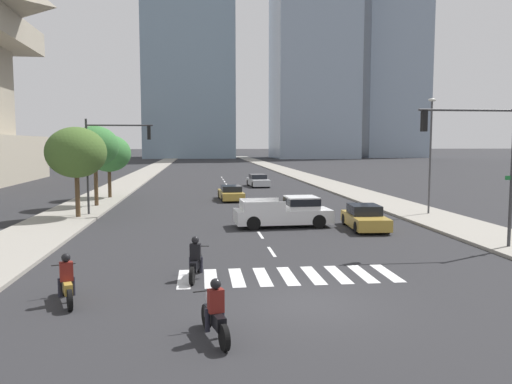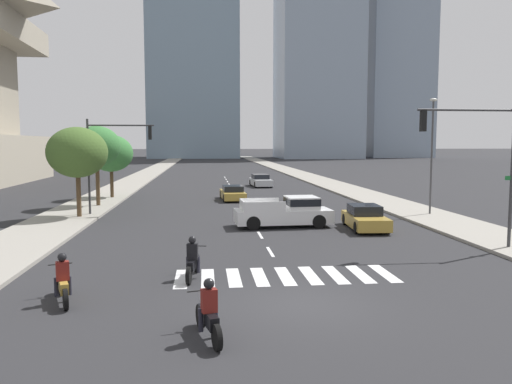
{
  "view_description": "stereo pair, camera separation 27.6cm",
  "coord_description": "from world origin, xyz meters",
  "px_view_note": "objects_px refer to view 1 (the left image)",
  "views": [
    {
      "loc": [
        -3.06,
        -13.99,
        4.64
      ],
      "look_at": [
        0.0,
        13.12,
        2.0
      ],
      "focal_mm": 35.48,
      "sensor_mm": 36.0,
      "label": 1
    },
    {
      "loc": [
        -2.79,
        -14.02,
        4.64
      ],
      "look_at": [
        0.0,
        13.12,
        2.0
      ],
      "focal_mm": 35.48,
      "sensor_mm": 36.0,
      "label": 2
    }
  ],
  "objects_px": {
    "motorcycle_third": "(66,283)",
    "traffic_signal_near": "(479,148)",
    "motorcycle_trailing": "(215,315)",
    "traffic_signal_far": "(111,149)",
    "street_tree_second": "(95,146)",
    "motorcycle_lead": "(196,262)",
    "street_tree_third": "(109,153)",
    "street_lamp_east": "(431,147)",
    "sedan_gold_0": "(231,193)",
    "sedan_silver_1": "(258,181)",
    "street_tree_nearest": "(76,153)",
    "sedan_gold_2": "(365,218)",
    "pickup_truck": "(288,212)"
  },
  "relations": [
    {
      "from": "traffic_signal_near",
      "to": "motorcycle_third",
      "type": "bearing_deg",
      "value": 19.24
    },
    {
      "from": "sedan_silver_1",
      "to": "traffic_signal_near",
      "type": "relative_size",
      "value": 0.77
    },
    {
      "from": "motorcycle_trailing",
      "to": "street_tree_second",
      "type": "bearing_deg",
      "value": 2.5
    },
    {
      "from": "traffic_signal_far",
      "to": "street_tree_second",
      "type": "distance_m",
      "value": 4.93
    },
    {
      "from": "street_lamp_east",
      "to": "motorcycle_third",
      "type": "bearing_deg",
      "value": -139.42
    },
    {
      "from": "pickup_truck",
      "to": "sedan_silver_1",
      "type": "height_order",
      "value": "pickup_truck"
    },
    {
      "from": "motorcycle_third",
      "to": "sedan_silver_1",
      "type": "relative_size",
      "value": 0.44
    },
    {
      "from": "sedan_gold_0",
      "to": "pickup_truck",
      "type": "bearing_deg",
      "value": -173.16
    },
    {
      "from": "pickup_truck",
      "to": "motorcycle_third",
      "type": "bearing_deg",
      "value": -127.42
    },
    {
      "from": "traffic_signal_far",
      "to": "street_tree_third",
      "type": "height_order",
      "value": "traffic_signal_far"
    },
    {
      "from": "sedan_gold_2",
      "to": "street_tree_third",
      "type": "height_order",
      "value": "street_tree_third"
    },
    {
      "from": "motorcycle_third",
      "to": "street_tree_nearest",
      "type": "bearing_deg",
      "value": -7.76
    },
    {
      "from": "traffic_signal_far",
      "to": "street_tree_nearest",
      "type": "relative_size",
      "value": 1.1
    },
    {
      "from": "motorcycle_third",
      "to": "street_lamp_east",
      "type": "relative_size",
      "value": 0.29
    },
    {
      "from": "street_tree_second",
      "to": "motorcycle_third",
      "type": "bearing_deg",
      "value": -81.07
    },
    {
      "from": "sedan_gold_2",
      "to": "traffic_signal_far",
      "type": "distance_m",
      "value": 16.24
    },
    {
      "from": "pickup_truck",
      "to": "traffic_signal_far",
      "type": "height_order",
      "value": "traffic_signal_far"
    },
    {
      "from": "motorcycle_trailing",
      "to": "motorcycle_third",
      "type": "relative_size",
      "value": 0.99
    },
    {
      "from": "street_tree_third",
      "to": "traffic_signal_near",
      "type": "bearing_deg",
      "value": -49.48
    },
    {
      "from": "traffic_signal_far",
      "to": "sedan_silver_1",
      "type": "bearing_deg",
      "value": 60.69
    },
    {
      "from": "motorcycle_lead",
      "to": "motorcycle_trailing",
      "type": "height_order",
      "value": "same"
    },
    {
      "from": "motorcycle_trailing",
      "to": "sedan_silver_1",
      "type": "distance_m",
      "value": 42.63
    },
    {
      "from": "sedan_gold_0",
      "to": "sedan_silver_1",
      "type": "bearing_deg",
      "value": -19.16
    },
    {
      "from": "traffic_signal_far",
      "to": "sedan_gold_0",
      "type": "bearing_deg",
      "value": 45.63
    },
    {
      "from": "motorcycle_third",
      "to": "traffic_signal_far",
      "type": "xyz_separation_m",
      "value": [
        -1.63,
        17.96,
        3.67
      ]
    },
    {
      "from": "street_tree_nearest",
      "to": "street_lamp_east",
      "type": "bearing_deg",
      "value": -2.6
    },
    {
      "from": "motorcycle_trailing",
      "to": "traffic_signal_far",
      "type": "xyz_separation_m",
      "value": [
        -5.84,
        21.17,
        3.67
      ]
    },
    {
      "from": "pickup_truck",
      "to": "street_tree_second",
      "type": "relative_size",
      "value": 0.94
    },
    {
      "from": "sedan_gold_0",
      "to": "street_lamp_east",
      "type": "distance_m",
      "value": 16.35
    },
    {
      "from": "motorcycle_third",
      "to": "traffic_signal_near",
      "type": "relative_size",
      "value": 0.34
    },
    {
      "from": "pickup_truck",
      "to": "motorcycle_lead",
      "type": "bearing_deg",
      "value": -118.57
    },
    {
      "from": "motorcycle_third",
      "to": "sedan_silver_1",
      "type": "xyz_separation_m",
      "value": [
        10.17,
        38.99,
        0.02
      ]
    },
    {
      "from": "motorcycle_lead",
      "to": "motorcycle_third",
      "type": "relative_size",
      "value": 1.05
    },
    {
      "from": "motorcycle_lead",
      "to": "street_tree_nearest",
      "type": "distance_m",
      "value": 16.65
    },
    {
      "from": "motorcycle_lead",
      "to": "motorcycle_trailing",
      "type": "distance_m",
      "value": 5.51
    },
    {
      "from": "sedan_gold_2",
      "to": "traffic_signal_near",
      "type": "height_order",
      "value": "traffic_signal_near"
    },
    {
      "from": "motorcycle_third",
      "to": "street_lamp_east",
      "type": "xyz_separation_m",
      "value": [
        18.49,
        15.84,
        3.81
      ]
    },
    {
      "from": "pickup_truck",
      "to": "traffic_signal_near",
      "type": "relative_size",
      "value": 0.86
    },
    {
      "from": "sedan_gold_0",
      "to": "traffic_signal_near",
      "type": "height_order",
      "value": "traffic_signal_near"
    },
    {
      "from": "sedan_silver_1",
      "to": "traffic_signal_near",
      "type": "height_order",
      "value": "traffic_signal_near"
    },
    {
      "from": "street_lamp_east",
      "to": "street_tree_third",
      "type": "distance_m",
      "value": 25.2
    },
    {
      "from": "motorcycle_lead",
      "to": "traffic_signal_near",
      "type": "bearing_deg",
      "value": -66.17
    },
    {
      "from": "sedan_gold_0",
      "to": "traffic_signal_far",
      "type": "relative_size",
      "value": 0.78
    },
    {
      "from": "sedan_gold_2",
      "to": "traffic_signal_near",
      "type": "relative_size",
      "value": 0.69
    },
    {
      "from": "traffic_signal_far",
      "to": "street_tree_second",
      "type": "bearing_deg",
      "value": 112.72
    },
    {
      "from": "sedan_silver_1",
      "to": "traffic_signal_far",
      "type": "xyz_separation_m",
      "value": [
        -11.81,
        -21.03,
        3.65
      ]
    },
    {
      "from": "motorcycle_trailing",
      "to": "street_tree_third",
      "type": "height_order",
      "value": "street_tree_third"
    },
    {
      "from": "street_tree_nearest",
      "to": "street_tree_second",
      "type": "distance_m",
      "value": 5.67
    },
    {
      "from": "sedan_gold_2",
      "to": "street_lamp_east",
      "type": "bearing_deg",
      "value": 131.64
    },
    {
      "from": "motorcycle_trailing",
      "to": "traffic_signal_far",
      "type": "relative_size",
      "value": 0.35
    }
  ]
}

